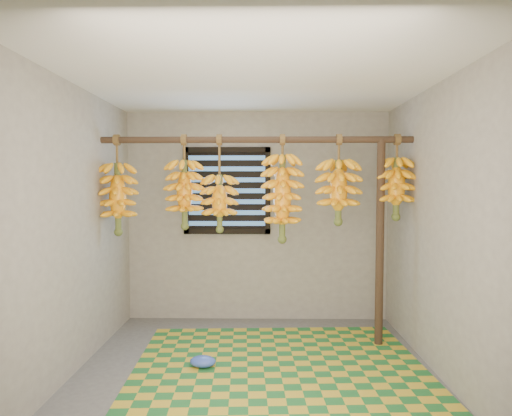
{
  "coord_description": "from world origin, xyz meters",
  "views": [
    {
      "loc": [
        0.06,
        -3.44,
        1.56
      ],
      "look_at": [
        0.0,
        0.55,
        1.35
      ],
      "focal_mm": 30.0,
      "sensor_mm": 36.0,
      "label": 1
    }
  ],
  "objects_px": {
    "support_post": "(380,243)",
    "woven_mat": "(279,367)",
    "banana_bunch_b": "(185,194)",
    "banana_bunch_d": "(282,198)",
    "banana_bunch_a": "(118,199)",
    "plastic_bag": "(203,361)",
    "banana_bunch_f": "(396,188)",
    "banana_bunch_c": "(220,203)",
    "banana_bunch_e": "(338,192)"
  },
  "relations": [
    {
      "from": "banana_bunch_c",
      "to": "banana_bunch_d",
      "type": "bearing_deg",
      "value": -0.0
    },
    {
      "from": "plastic_bag",
      "to": "banana_bunch_b",
      "type": "xyz_separation_m",
      "value": [
        -0.25,
        0.57,
        1.42
      ]
    },
    {
      "from": "banana_bunch_a",
      "to": "banana_bunch_d",
      "type": "relative_size",
      "value": 0.93
    },
    {
      "from": "banana_bunch_c",
      "to": "support_post",
      "type": "bearing_deg",
      "value": -0.0
    },
    {
      "from": "plastic_bag",
      "to": "banana_bunch_a",
      "type": "bearing_deg",
      "value": 147.9
    },
    {
      "from": "banana_bunch_d",
      "to": "banana_bunch_f",
      "type": "relative_size",
      "value": 1.27
    },
    {
      "from": "banana_bunch_a",
      "to": "banana_bunch_b",
      "type": "xyz_separation_m",
      "value": [
        0.65,
        0.0,
        0.04
      ]
    },
    {
      "from": "support_post",
      "to": "plastic_bag",
      "type": "bearing_deg",
      "value": -161.07
    },
    {
      "from": "banana_bunch_a",
      "to": "banana_bunch_d",
      "type": "xyz_separation_m",
      "value": [
        1.6,
        0.0,
        0.01
      ]
    },
    {
      "from": "plastic_bag",
      "to": "banana_bunch_e",
      "type": "xyz_separation_m",
      "value": [
        1.24,
        0.57,
        1.44
      ]
    },
    {
      "from": "banana_bunch_e",
      "to": "banana_bunch_d",
      "type": "bearing_deg",
      "value": -180.0
    },
    {
      "from": "banana_bunch_c",
      "to": "woven_mat",
      "type": "bearing_deg",
      "value": -44.04
    },
    {
      "from": "woven_mat",
      "to": "plastic_bag",
      "type": "distance_m",
      "value": 0.66
    },
    {
      "from": "banana_bunch_b",
      "to": "woven_mat",
      "type": "bearing_deg",
      "value": -31.08
    },
    {
      "from": "banana_bunch_b",
      "to": "plastic_bag",
      "type": "bearing_deg",
      "value": -66.28
    },
    {
      "from": "banana_bunch_b",
      "to": "banana_bunch_d",
      "type": "distance_m",
      "value": 0.95
    },
    {
      "from": "plastic_bag",
      "to": "banana_bunch_d",
      "type": "relative_size",
      "value": 0.22
    },
    {
      "from": "support_post",
      "to": "banana_bunch_a",
      "type": "distance_m",
      "value": 2.59
    },
    {
      "from": "support_post",
      "to": "banana_bunch_e",
      "type": "height_order",
      "value": "banana_bunch_e"
    },
    {
      "from": "woven_mat",
      "to": "banana_bunch_e",
      "type": "height_order",
      "value": "banana_bunch_e"
    },
    {
      "from": "banana_bunch_f",
      "to": "banana_bunch_b",
      "type": "bearing_deg",
      "value": 180.0
    },
    {
      "from": "banana_bunch_d",
      "to": "banana_bunch_c",
      "type": "bearing_deg",
      "value": 180.0
    },
    {
      "from": "banana_bunch_e",
      "to": "banana_bunch_c",
      "type": "bearing_deg",
      "value": 180.0
    },
    {
      "from": "woven_mat",
      "to": "banana_bunch_c",
      "type": "relative_size",
      "value": 2.65
    },
    {
      "from": "banana_bunch_c",
      "to": "banana_bunch_f",
      "type": "xyz_separation_m",
      "value": [
        1.71,
        -0.0,
        0.14
      ]
    },
    {
      "from": "banana_bunch_b",
      "to": "banana_bunch_c",
      "type": "xyz_separation_m",
      "value": [
        0.34,
        0.0,
        -0.08
      ]
    },
    {
      "from": "plastic_bag",
      "to": "banana_bunch_b",
      "type": "height_order",
      "value": "banana_bunch_b"
    },
    {
      "from": "woven_mat",
      "to": "banana_bunch_b",
      "type": "height_order",
      "value": "banana_bunch_b"
    },
    {
      "from": "woven_mat",
      "to": "banana_bunch_f",
      "type": "bearing_deg",
      "value": 25.54
    },
    {
      "from": "banana_bunch_b",
      "to": "banana_bunch_d",
      "type": "relative_size",
      "value": 0.88
    },
    {
      "from": "banana_bunch_c",
      "to": "banana_bunch_d",
      "type": "height_order",
      "value": "same"
    },
    {
      "from": "plastic_bag",
      "to": "banana_bunch_a",
      "type": "relative_size",
      "value": 0.23
    },
    {
      "from": "support_post",
      "to": "banana_bunch_f",
      "type": "relative_size",
      "value": 2.46
    },
    {
      "from": "banana_bunch_b",
      "to": "banana_bunch_f",
      "type": "bearing_deg",
      "value": 0.0
    },
    {
      "from": "banana_bunch_f",
      "to": "woven_mat",
      "type": "bearing_deg",
      "value": -154.46
    },
    {
      "from": "banana_bunch_d",
      "to": "banana_bunch_e",
      "type": "distance_m",
      "value": 0.55
    },
    {
      "from": "support_post",
      "to": "banana_bunch_c",
      "type": "bearing_deg",
      "value": 180.0
    },
    {
      "from": "support_post",
      "to": "plastic_bag",
      "type": "height_order",
      "value": "support_post"
    },
    {
      "from": "woven_mat",
      "to": "banana_bunch_d",
      "type": "bearing_deg",
      "value": 85.38
    },
    {
      "from": "banana_bunch_d",
      "to": "banana_bunch_b",
      "type": "bearing_deg",
      "value": 180.0
    },
    {
      "from": "support_post",
      "to": "woven_mat",
      "type": "relative_size",
      "value": 0.81
    },
    {
      "from": "woven_mat",
      "to": "banana_bunch_d",
      "type": "xyz_separation_m",
      "value": [
        0.04,
        0.55,
        1.43
      ]
    },
    {
      "from": "banana_bunch_d",
      "to": "banana_bunch_e",
      "type": "relative_size",
      "value": 1.2
    },
    {
      "from": "banana_bunch_a",
      "to": "banana_bunch_f",
      "type": "bearing_deg",
      "value": 0.0
    },
    {
      "from": "plastic_bag",
      "to": "banana_bunch_f",
      "type": "height_order",
      "value": "banana_bunch_f"
    },
    {
      "from": "support_post",
      "to": "woven_mat",
      "type": "xyz_separation_m",
      "value": [
        -0.99,
        -0.55,
        -0.99
      ]
    },
    {
      "from": "plastic_bag",
      "to": "banana_bunch_d",
      "type": "height_order",
      "value": "banana_bunch_d"
    },
    {
      "from": "plastic_bag",
      "to": "banana_bunch_f",
      "type": "bearing_deg",
      "value": 17.45
    },
    {
      "from": "plastic_bag",
      "to": "banana_bunch_a",
      "type": "height_order",
      "value": "banana_bunch_a"
    },
    {
      "from": "banana_bunch_a",
      "to": "banana_bunch_b",
      "type": "height_order",
      "value": "same"
    }
  ]
}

